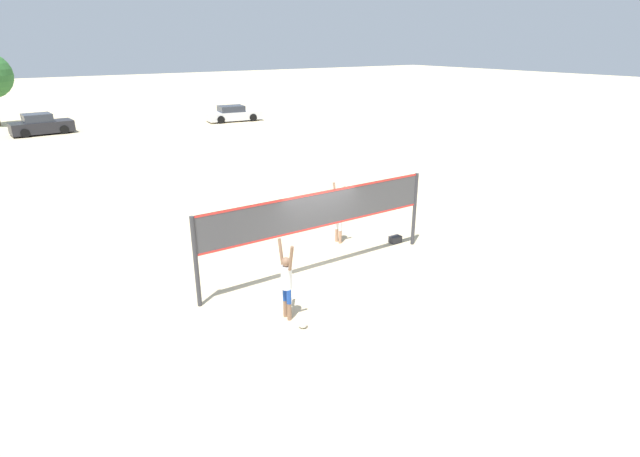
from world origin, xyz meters
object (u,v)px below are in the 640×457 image
Objects in this scene: volleyball at (303,324)px; parked_car_near at (41,125)px; player_spiker at (287,279)px; player_blocker at (339,212)px; parked_car_mid at (233,114)px; volleyball_net at (320,216)px; gear_bag at (395,239)px.

parked_car_near is (-1.91, 33.73, 0.57)m from volleyball.
player_spiker is 0.99× the size of player_blocker.
parked_car_near is 14.79m from parked_car_mid.
volleyball_net is at bearing -49.45° from player_blocker.
player_spiker is 5.13× the size of gear_bag.
gear_bag is (3.43, 0.43, -1.65)m from volleyball_net.
volleyball_net is at bearing -87.01° from parked_car_near.
parked_car_near is (-7.49, 30.85, 0.56)m from gear_bag.
volleyball is (-2.14, -2.44, -1.65)m from volleyball_net.
player_blocker is at bearing -100.68° from parked_car_mid.
volleyball_net is 31.14m from parked_car_mid.
player_blocker reaches higher than player_spiker.
volleyball is at bearing -44.74° from player_blocker.
volleyball_net is 2.47m from player_blocker.
volleyball is at bearing -104.98° from parked_car_mid.
gear_bag is 0.09× the size of parked_car_near.
gear_bag is 29.70m from parked_car_mid.
player_blocker is at bearing -49.99° from player_spiker.
player_blocker reaches higher than parked_car_mid.
parked_car_near is at bearing 179.03° from parked_car_mid.
parked_car_mid is at bearing 76.04° from gear_bag.
volleyball_net is 35.67× the size of volleyball.
volleyball_net is 3.72× the size of player_blocker.
player_blocker reaches higher than gear_bag.
player_spiker is 33.63m from parked_car_mid.
parked_car_mid is (12.74, 31.70, 0.49)m from volleyball.
parked_car_near is (-1.83, 33.12, -0.41)m from player_spiker.
parked_car_near is at bearing 3.17° from player_spiker.
gear_bag is 31.75m from parked_car_near.
player_spiker reaches higher than gear_bag.
player_blocker is 9.58× the size of volleyball.
parked_car_mid is (8.79, 27.71, -0.49)m from player_blocker.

